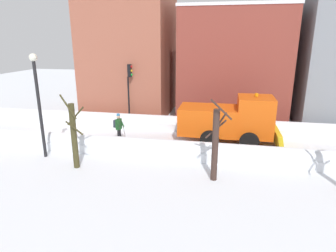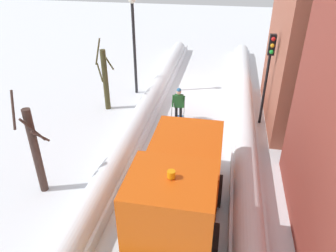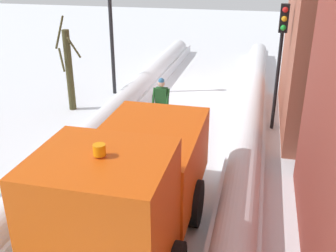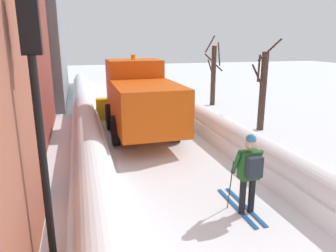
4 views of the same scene
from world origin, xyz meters
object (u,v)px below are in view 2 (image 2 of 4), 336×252
object	(u,v)px
traffic_light_pole	(269,63)
bare_tree_near	(105,79)
plow_truck	(179,187)
bare_tree_mid	(35,150)
skier	(179,103)
street_lamp	(134,35)

from	to	relation	value
traffic_light_pole	bare_tree_near	world-z (taller)	traffic_light_pole
plow_truck	bare_tree_mid	xyz separation A→B (m)	(5.01, -0.69, 0.24)
traffic_light_pole	skier	bearing A→B (deg)	7.95
bare_tree_mid	street_lamp	bearing A→B (deg)	-96.07
traffic_light_pole	bare_tree_near	distance (m)	8.04
skier	bare_tree_mid	world-z (taller)	bare_tree_mid
street_lamp	bare_tree_near	distance (m)	3.05
bare_tree_near	skier	bearing A→B (deg)	169.17
plow_truck	skier	bearing A→B (deg)	-80.93
skier	bare_tree_mid	xyz separation A→B (m)	(3.96, 5.93, 0.72)
bare_tree_near	bare_tree_mid	size ratio (longest dim) A/B	0.97
skier	traffic_light_pole	xyz separation A→B (m)	(-3.97, -0.55, 2.07)
street_lamp	bare_tree_near	size ratio (longest dim) A/B	1.47
bare_tree_mid	plow_truck	bearing A→B (deg)	172.19
skier	street_lamp	distance (m)	4.93
street_lamp	skier	bearing A→B (deg)	134.24
bare_tree_near	bare_tree_mid	world-z (taller)	bare_tree_mid
bare_tree_near	bare_tree_mid	bearing A→B (deg)	89.89
street_lamp	bare_tree_mid	distance (m)	9.22
plow_truck	bare_tree_near	distance (m)	8.91
skier	bare_tree_near	size ratio (longest dim) A/B	0.49
skier	traffic_light_pole	size ratio (longest dim) A/B	0.41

